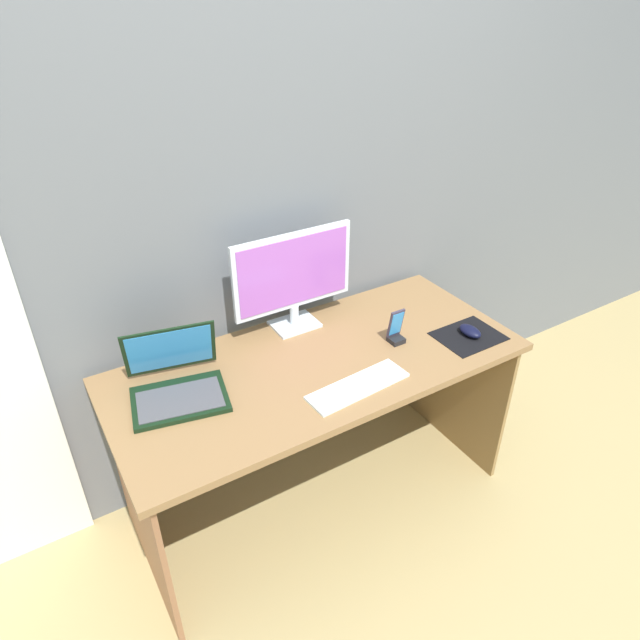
% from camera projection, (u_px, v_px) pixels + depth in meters
% --- Properties ---
extents(ground_plane, '(8.00, 8.00, 0.00)m').
position_uv_depth(ground_plane, '(319.00, 494.00, 2.43)').
color(ground_plane, tan).
extents(wall_back, '(6.00, 0.04, 2.50)m').
position_uv_depth(wall_back, '(263.00, 189.00, 2.05)').
color(wall_back, slate).
rests_on(wall_back, ground_plane).
extents(desk, '(1.52, 0.68, 0.71)m').
position_uv_depth(desk, '(318.00, 390.00, 2.12)').
color(desk, olive).
rests_on(desk, ground_plane).
extents(monitor, '(0.50, 0.14, 0.40)m').
position_uv_depth(monitor, '(293.00, 277.00, 2.14)').
color(monitor, silver).
rests_on(monitor, desk).
extents(laptop, '(0.36, 0.35, 0.22)m').
position_uv_depth(laptop, '(177.00, 382.00, 1.87)').
color(laptop, black).
rests_on(laptop, desk).
extents(keyboard_external, '(0.38, 0.14, 0.01)m').
position_uv_depth(keyboard_external, '(358.00, 386.00, 1.91)').
color(keyboard_external, white).
rests_on(keyboard_external, desk).
extents(mousepad, '(0.25, 0.20, 0.00)m').
position_uv_depth(mousepad, '(468.00, 336.00, 2.18)').
color(mousepad, black).
rests_on(mousepad, desk).
extents(mouse, '(0.06, 0.10, 0.04)m').
position_uv_depth(mouse, '(470.00, 331.00, 2.18)').
color(mouse, black).
rests_on(mouse, mousepad).
extents(phone_in_dock, '(0.06, 0.05, 0.14)m').
position_uv_depth(phone_in_dock, '(396.00, 331.00, 2.13)').
color(phone_in_dock, black).
rests_on(phone_in_dock, desk).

